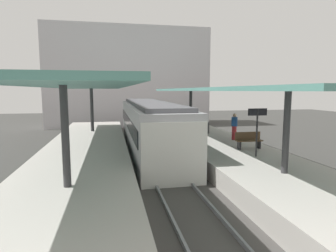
{
  "coord_description": "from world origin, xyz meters",
  "views": [
    {
      "loc": [
        -2.39,
        -13.99,
        4.0
      ],
      "look_at": [
        0.97,
        2.75,
        1.87
      ],
      "focal_mm": 30.32,
      "sensor_mm": 36.0,
      "label": 1
    }
  ],
  "objects_px": {
    "litter_bin": "(206,128)",
    "passenger_near_bench": "(234,126)",
    "platform_sign": "(257,121)",
    "commuter_train": "(149,126)",
    "platform_bench": "(249,140)"
  },
  "relations": [
    {
      "from": "litter_bin",
      "to": "passenger_near_bench",
      "type": "distance_m",
      "value": 2.99
    },
    {
      "from": "platform_sign",
      "to": "passenger_near_bench",
      "type": "height_order",
      "value": "platform_sign"
    },
    {
      "from": "commuter_train",
      "to": "passenger_near_bench",
      "type": "height_order",
      "value": "commuter_train"
    },
    {
      "from": "commuter_train",
      "to": "passenger_near_bench",
      "type": "xyz_separation_m",
      "value": [
        4.99,
        -2.04,
        0.11
      ]
    },
    {
      "from": "platform_bench",
      "to": "litter_bin",
      "type": "bearing_deg",
      "value": 94.68
    },
    {
      "from": "commuter_train",
      "to": "platform_sign",
      "type": "distance_m",
      "value": 7.66
    },
    {
      "from": "litter_bin",
      "to": "passenger_near_bench",
      "type": "relative_size",
      "value": 0.49
    },
    {
      "from": "commuter_train",
      "to": "platform_bench",
      "type": "relative_size",
      "value": 10.81
    },
    {
      "from": "platform_sign",
      "to": "commuter_train",
      "type": "bearing_deg",
      "value": 122.44
    },
    {
      "from": "platform_bench",
      "to": "litter_bin",
      "type": "distance_m",
      "value": 5.48
    },
    {
      "from": "platform_sign",
      "to": "passenger_near_bench",
      "type": "relative_size",
      "value": 1.36
    },
    {
      "from": "passenger_near_bench",
      "to": "platform_bench",
      "type": "bearing_deg",
      "value": -98.37
    },
    {
      "from": "commuter_train",
      "to": "platform_sign",
      "type": "bearing_deg",
      "value": -57.56
    },
    {
      "from": "litter_bin",
      "to": "platform_sign",
      "type": "bearing_deg",
      "value": -90.57
    },
    {
      "from": "passenger_near_bench",
      "to": "commuter_train",
      "type": "bearing_deg",
      "value": 157.75
    }
  ]
}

